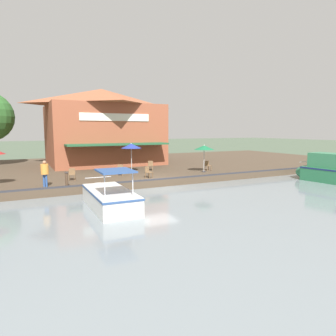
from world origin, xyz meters
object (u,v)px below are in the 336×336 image
Objects in this scene: waterfront_restaurant at (102,126)px; mooring_post at (67,179)px; cafe_chair_facing_river at (208,165)px; cafe_chair_under_first_umbrella at (150,165)px; motorboat_far_downstream at (107,196)px; motorboat_second_along at (331,171)px; cafe_chair_far_corner_seat at (72,174)px; cafe_chair_beside_entrance at (148,172)px; cafe_chair_mid_patio at (120,169)px; patio_umbrella_far_corner at (131,146)px; patio_umbrella_near_quay_edge at (204,148)px; person_at_quay_edge at (45,170)px.

mooring_post is at bearing -23.96° from waterfront_restaurant.
cafe_chair_under_first_umbrella is at bearing -116.79° from cafe_chair_facing_river.
motorboat_second_along reaches higher than motorboat_far_downstream.
cafe_chair_far_corner_seat and cafe_chair_under_first_umbrella have the same top height.
cafe_chair_mid_patio is at bearing -145.62° from cafe_chair_beside_entrance.
mooring_post is at bearing -80.99° from cafe_chair_beside_entrance.
mooring_post reaches higher than cafe_chair_facing_river.
patio_umbrella_far_corner reaches higher than cafe_chair_beside_entrance.
patio_umbrella_near_quay_edge is 0.39× the size of motorboat_far_downstream.
mooring_post is (0.96, -6.08, -0.01)m from cafe_chair_beside_entrance.
patio_umbrella_near_quay_edge is 10.27m from motorboat_second_along.
mooring_post reaches higher than cafe_chair_mid_patio.
waterfront_restaurant is at bearing 166.14° from motorboat_far_downstream.
motorboat_far_downstream reaches higher than cafe_chair_beside_entrance.
person_at_quay_edge is 1.47m from mooring_post.
patio_umbrella_far_corner is 7.05m from cafe_chair_facing_river.
mooring_post reaches higher than cafe_chair_beside_entrance.
motorboat_second_along is (7.66, 15.02, -0.13)m from cafe_chair_mid_patio.
cafe_chair_beside_entrance is (0.79, -5.54, -1.63)m from patio_umbrella_near_quay_edge.
patio_umbrella_far_corner reaches higher than cafe_chair_under_first_umbrella.
person_at_quay_edge reaches higher than motorboat_far_downstream.
cafe_chair_beside_entrance is 6.15m from mooring_post.
motorboat_far_downstream reaches higher than cafe_chair_far_corner_seat.
patio_umbrella_far_corner is (-2.60, -5.66, 0.15)m from patio_umbrella_near_quay_edge.
cafe_chair_under_first_umbrella is (-3.10, -3.69, -1.63)m from patio_umbrella_near_quay_edge.
cafe_chair_facing_river and cafe_chair_under_first_umbrella have the same top height.
motorboat_second_along is at bearing 76.49° from person_at_quay_edge.
patio_umbrella_near_quay_edge is 5.83m from cafe_chair_beside_entrance.
motorboat_second_along reaches higher than cafe_chair_facing_river.
cafe_chair_facing_river is (1.83, 6.57, -1.78)m from patio_umbrella_far_corner.
waterfront_restaurant is at bearing 173.27° from cafe_chair_mid_patio.
motorboat_second_along reaches higher than cafe_chair_far_corner_seat.
person_at_quay_edge is at bearing -45.65° from cafe_chair_far_corner_seat.
person_at_quay_edge is at bearing -103.51° from motorboat_second_along.
waterfront_restaurant reaches higher than cafe_chair_far_corner_seat.
cafe_chair_beside_entrance is 6.63m from cafe_chair_facing_river.
person_at_quay_edge is (3.84, -7.19, -1.19)m from patio_umbrella_far_corner.
motorboat_far_downstream is 18.04m from motorboat_second_along.
cafe_chair_facing_river is 1.00× the size of cafe_chair_mid_patio.
cafe_chair_under_first_umbrella is 0.13× the size of motorboat_second_along.
cafe_chair_far_corner_seat is 1.00× the size of cafe_chair_beside_entrance.
mooring_post is at bearing -53.80° from patio_umbrella_far_corner.
person_at_quay_edge is at bearing -86.51° from cafe_chair_beside_entrance.
cafe_chair_mid_patio is (-2.21, -1.51, 0.00)m from cafe_chair_beside_entrance.
motorboat_far_downstream is at bearing -60.33° from patio_umbrella_near_quay_edge.
cafe_chair_mid_patio is (-0.65, -7.96, 0.00)m from cafe_chair_facing_river.
patio_umbrella_near_quay_edge is 2.02m from cafe_chair_facing_river.
cafe_chair_beside_entrance is at bearing -25.38° from cafe_chair_under_first_umbrella.
motorboat_second_along is at bearing 57.03° from patio_umbrella_far_corner.
cafe_chair_mid_patio is 1.00× the size of cafe_chair_under_first_umbrella.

